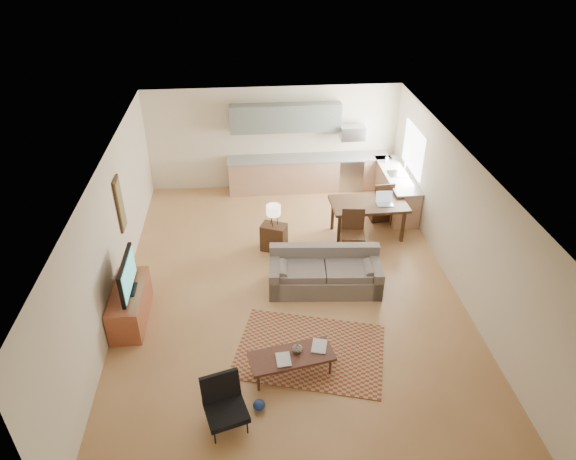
{
  "coord_description": "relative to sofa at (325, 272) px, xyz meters",
  "views": [
    {
      "loc": [
        -0.75,
        -8.03,
        6.38
      ],
      "look_at": [
        0.0,
        0.3,
        1.15
      ],
      "focal_mm": 32.0,
      "sensor_mm": 36.0,
      "label": 1
    }
  ],
  "objects": [
    {
      "name": "room",
      "position": [
        -0.69,
        0.08,
        0.96
      ],
      "size": [
        9.0,
        9.0,
        9.0
      ],
      "color": "#AD7A49",
      "rests_on": "ground"
    },
    {
      "name": "kitchen_counter_back",
      "position": [
        0.21,
        4.26,
        0.07
      ],
      "size": [
        4.26,
        0.64,
        0.92
      ],
      "primitive_type": null,
      "color": "tan",
      "rests_on": "ground"
    },
    {
      "name": "kitchen_counter_right",
      "position": [
        2.24,
        3.08,
        0.07
      ],
      "size": [
        0.64,
        2.26,
        0.92
      ],
      "primitive_type": null,
      "color": "tan",
      "rests_on": "ground"
    },
    {
      "name": "kitchen_range",
      "position": [
        1.31,
        4.26,
        0.06
      ],
      "size": [
        0.62,
        0.62,
        0.9
      ],
      "primitive_type": "cube",
      "color": "#A5A8AD",
      "rests_on": "ground"
    },
    {
      "name": "kitchen_microwave",
      "position": [
        1.31,
        4.28,
        1.16
      ],
      "size": [
        0.62,
        0.4,
        0.35
      ],
      "primitive_type": "cube",
      "color": "#A5A8AD",
      "rests_on": "room"
    },
    {
      "name": "upper_cabinets",
      "position": [
        -0.39,
        4.41,
        1.56
      ],
      "size": [
        2.8,
        0.34,
        0.7
      ],
      "primitive_type": "cube",
      "color": "slate",
      "rests_on": "room"
    },
    {
      "name": "window_right",
      "position": [
        2.54,
        3.08,
        1.16
      ],
      "size": [
        0.02,
        1.4,
        1.05
      ],
      "primitive_type": "cube",
      "color": "white",
      "rests_on": "room"
    },
    {
      "name": "wall_art_left",
      "position": [
        -3.9,
        0.98,
        1.16
      ],
      "size": [
        0.06,
        0.42,
        1.1
      ],
      "primitive_type": null,
      "color": "olive",
      "rests_on": "room"
    },
    {
      "name": "triptych",
      "position": [
        -0.79,
        4.55,
        1.36
      ],
      "size": [
        1.7,
        0.04,
        0.5
      ],
      "primitive_type": null,
      "color": "beige",
      "rests_on": "room"
    },
    {
      "name": "rug",
      "position": [
        -0.5,
        -1.7,
        -0.38
      ],
      "size": [
        2.82,
        2.3,
        0.02
      ],
      "primitive_type": "cube",
      "rotation": [
        0.0,
        0.0,
        -0.27
      ],
      "color": "maroon",
      "rests_on": "floor"
    },
    {
      "name": "sofa",
      "position": [
        0.0,
        0.0,
        0.0
      ],
      "size": [
        2.34,
        1.16,
        0.79
      ],
      "primitive_type": null,
      "rotation": [
        0.0,
        0.0,
        -0.08
      ],
      "color": "#6A5F56",
      "rests_on": "floor"
    },
    {
      "name": "coffee_table",
      "position": [
        -0.86,
        -2.15,
        -0.19
      ],
      "size": [
        1.42,
        0.78,
        0.41
      ],
      "primitive_type": null,
      "rotation": [
        0.0,
        0.0,
        0.19
      ],
      "color": "#432118",
      "rests_on": "floor"
    },
    {
      "name": "book_a",
      "position": [
        -1.11,
        -2.26,
        0.02
      ],
      "size": [
        0.26,
        0.33,
        0.03
      ],
      "primitive_type": "imported",
      "rotation": [
        0.0,
        0.0,
        0.05
      ],
      "color": "maroon",
      "rests_on": "coffee_table"
    },
    {
      "name": "book_b",
      "position": [
        -0.51,
        -1.98,
        0.02
      ],
      "size": [
        0.39,
        0.43,
        0.02
      ],
      "primitive_type": "imported",
      "rotation": [
        0.0,
        0.0,
        -0.26
      ],
      "color": "navy",
      "rests_on": "coffee_table"
    },
    {
      "name": "vase",
      "position": [
        -0.77,
        -2.08,
        0.09
      ],
      "size": [
        0.25,
        0.25,
        0.17
      ],
      "primitive_type": "imported",
      "rotation": [
        0.0,
        0.0,
        -0.26
      ],
      "color": "black",
      "rests_on": "coffee_table"
    },
    {
      "name": "armchair",
      "position": [
        -1.89,
        -3.05,
        -0.01
      ],
      "size": [
        0.82,
        0.82,
        0.76
      ],
      "primitive_type": null,
      "rotation": [
        0.0,
        0.0,
        0.28
      ],
      "color": "black",
      "rests_on": "floor"
    },
    {
      "name": "tv_credenza",
      "position": [
        -3.64,
        -0.59,
        -0.06
      ],
      "size": [
        0.55,
        1.43,
        0.66
      ],
      "primitive_type": null,
      "color": "brown",
      "rests_on": "floor"
    },
    {
      "name": "tv",
      "position": [
        -3.59,
        -0.59,
        0.6
      ],
      "size": [
        0.11,
        1.1,
        0.66
      ],
      "primitive_type": null,
      "color": "black",
      "rests_on": "tv_credenza"
    },
    {
      "name": "console_table",
      "position": [
        -0.9,
        1.45,
        -0.08
      ],
      "size": [
        0.63,
        0.53,
        0.62
      ],
      "primitive_type": null,
      "rotation": [
        0.0,
        0.0,
        -0.4
      ],
      "color": "#311D10",
      "rests_on": "floor"
    },
    {
      "name": "table_lamp",
      "position": [
        -0.9,
        1.45,
        0.47
      ],
      "size": [
        0.38,
        0.38,
        0.5
      ],
      "primitive_type": null,
      "rotation": [
        0.0,
        0.0,
        -0.32
      ],
      "color": "beige",
      "rests_on": "console_table"
    },
    {
      "name": "dining_table",
      "position": [
        1.25,
        1.85,
        0.03
      ],
      "size": [
        1.71,
        1.01,
        0.85
      ],
      "primitive_type": null,
      "rotation": [
        0.0,
        0.0,
        0.03
      ],
      "color": "#311D10",
      "rests_on": "floor"
    },
    {
      "name": "dining_chair_near",
      "position": [
        0.77,
        1.11,
        0.12
      ],
      "size": [
        0.55,
        0.57,
        1.02
      ],
      "primitive_type": null,
      "rotation": [
        0.0,
        0.0,
        -0.13
      ],
      "color": "#311D10",
      "rests_on": "floor"
    },
    {
      "name": "dining_chair_far",
      "position": [
        1.73,
        2.59,
        0.12
      ],
      "size": [
        0.52,
        0.54,
        1.02
      ],
      "primitive_type": null,
      "rotation": [
        0.0,
        0.0,
        3.21
      ],
      "color": "#311D10",
      "rests_on": "floor"
    },
    {
      "name": "laptop",
      "position": [
        1.58,
        1.74,
        0.59
      ],
      "size": [
        0.37,
        0.28,
        0.27
      ],
      "primitive_type": null,
      "rotation": [
        0.0,
        0.0,
        -0.04
      ],
      "color": "#A5A8AD",
      "rests_on": "dining_table"
    },
    {
      "name": "soap_bottle",
      "position": [
        2.14,
        3.77,
        0.62
      ],
      "size": [
        0.12,
        0.12,
        0.19
      ],
      "primitive_type": "imported",
      "rotation": [
        0.0,
        0.0,
        -0.21
      ],
      "color": "beige",
      "rests_on": "kitchen_counter_right"
    }
  ]
}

